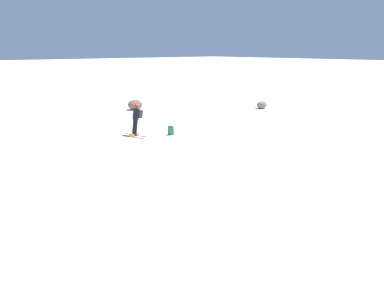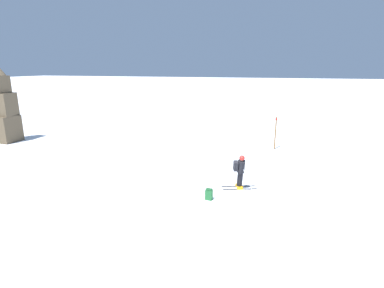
{
  "view_description": "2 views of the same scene",
  "coord_description": "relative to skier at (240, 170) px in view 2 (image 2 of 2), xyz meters",
  "views": [
    {
      "loc": [
        9.09,
        13.99,
        4.47
      ],
      "look_at": [
        1.3,
        4.77,
        0.68
      ],
      "focal_mm": 28.0,
      "sensor_mm": 36.0,
      "label": 1
    },
    {
      "loc": [
        -12.04,
        -1.85,
        5.64
      ],
      "look_at": [
        2.43,
        2.69,
        1.71
      ],
      "focal_mm": 28.0,
      "sensor_mm": 36.0,
      "label": 2
    }
  ],
  "objects": [
    {
      "name": "spare_backpack",
      "position": [
        -1.49,
        1.11,
        -0.72
      ],
      "size": [
        0.23,
        0.31,
        0.5
      ],
      "rotation": [
        0.0,
        0.0,
        4.66
      ],
      "color": "#236633",
      "rests_on": "ground"
    },
    {
      "name": "skier",
      "position": [
        0.0,
        0.0,
        0.0
      ],
      "size": [
        1.34,
        1.69,
        1.76
      ],
      "rotation": [
        0.0,
        0.0,
        0.36
      ],
      "color": "black",
      "rests_on": "ground"
    },
    {
      "name": "ground_plane",
      "position": [
        -1.19,
        0.05,
        -0.96
      ],
      "size": [
        300.0,
        300.0,
        0.0
      ],
      "primitive_type": "plane",
      "color": "white"
    },
    {
      "name": "trail_marker",
      "position": [
        7.94,
        -1.25,
        0.28
      ],
      "size": [
        0.13,
        0.13,
        2.29
      ],
      "color": "brown",
      "rests_on": "ground"
    },
    {
      "name": "rock_pillar",
      "position": [
        4.04,
        18.5,
        1.44
      ],
      "size": [
        1.62,
        1.43,
        5.75
      ],
      "color": "brown",
      "rests_on": "ground"
    }
  ]
}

